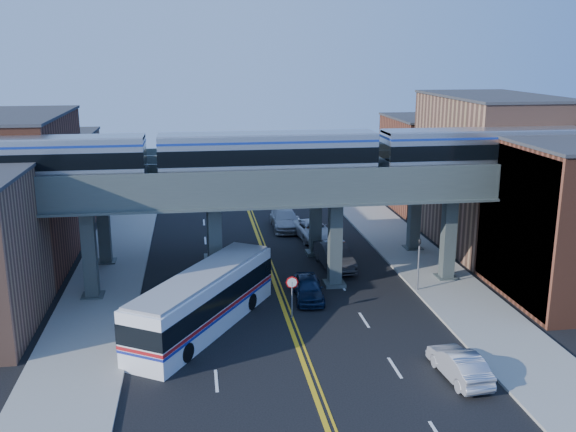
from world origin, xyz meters
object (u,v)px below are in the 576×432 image
(traffic_signal, at_px, (419,259))
(car_lane_b, at_px, (334,256))
(car_parked_curb, at_px, (459,364))
(stop_sign, at_px, (292,290))
(transit_bus, at_px, (204,301))
(car_lane_a, at_px, (308,288))
(car_lane_d, at_px, (285,219))
(car_lane_c, at_px, (313,230))
(transit_train, at_px, (268,155))

(traffic_signal, bearing_deg, car_lane_b, 127.88)
(traffic_signal, xyz_separation_m, car_parked_curb, (-1.93, -11.44, -1.58))
(stop_sign, bearing_deg, transit_bus, -172.09)
(car_lane_b, distance_m, car_parked_curb, 17.27)
(traffic_signal, relative_size, car_lane_a, 0.92)
(car_lane_d, bearing_deg, car_lane_a, -92.59)
(car_lane_a, bearing_deg, car_parked_curb, -59.73)
(car_lane_c, xyz_separation_m, car_lane_d, (-1.90, 3.60, 0.09))
(stop_sign, distance_m, car_lane_c, 16.83)
(transit_bus, xyz_separation_m, car_lane_d, (7.64, 20.56, -0.79))
(transit_train, height_order, car_lane_a, transit_train)
(stop_sign, height_order, transit_bus, transit_bus)
(car_lane_c, height_order, car_lane_d, car_lane_d)
(traffic_signal, bearing_deg, car_parked_curb, -99.58)
(transit_train, height_order, car_lane_b, transit_train)
(stop_sign, relative_size, transit_bus, 0.22)
(transit_bus, height_order, car_lane_d, transit_bus)
(traffic_signal, relative_size, car_parked_curb, 0.93)
(car_lane_c, distance_m, car_lane_d, 4.07)
(transit_train, distance_m, car_lane_a, 8.92)
(transit_train, xyz_separation_m, car_parked_curb, (7.76, -13.44, -8.38))
(transit_train, height_order, stop_sign, transit_train)
(stop_sign, distance_m, car_lane_a, 3.33)
(car_lane_a, bearing_deg, traffic_signal, 5.84)
(transit_train, relative_size, car_lane_b, 7.84)
(car_lane_d, bearing_deg, transit_train, -101.69)
(car_parked_curb, bearing_deg, stop_sign, -55.01)
(car_lane_c, bearing_deg, car_parked_curb, -90.86)
(stop_sign, height_order, traffic_signal, traffic_signal)
(transit_bus, height_order, car_lane_a, transit_bus)
(transit_train, height_order, car_lane_d, transit_train)
(transit_bus, bearing_deg, car_lane_b, -14.55)
(transit_train, xyz_separation_m, traffic_signal, (9.69, -2.00, -6.80))
(transit_train, distance_m, car_parked_curb, 17.63)
(stop_sign, height_order, car_parked_curb, stop_sign)
(traffic_signal, bearing_deg, car_lane_d, 111.05)
(traffic_signal, bearing_deg, transit_train, 168.33)
(transit_bus, xyz_separation_m, car_lane_a, (6.72, 3.53, -0.89))
(car_lane_a, bearing_deg, car_lane_c, 82.46)
(transit_bus, bearing_deg, traffic_signal, -43.74)
(car_lane_c, bearing_deg, car_lane_d, 110.82)
(transit_bus, xyz_separation_m, car_lane_c, (9.54, 16.96, -0.88))
(traffic_signal, bearing_deg, car_lane_c, 109.09)
(traffic_signal, relative_size, car_lane_b, 0.75)
(car_lane_d, relative_size, car_parked_curb, 1.35)
(transit_bus, relative_size, car_lane_d, 2.04)
(transit_train, bearing_deg, car_lane_b, 34.65)
(car_lane_a, relative_size, car_lane_b, 0.82)
(transit_train, bearing_deg, transit_bus, -127.75)
(transit_train, distance_m, stop_sign, 8.92)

